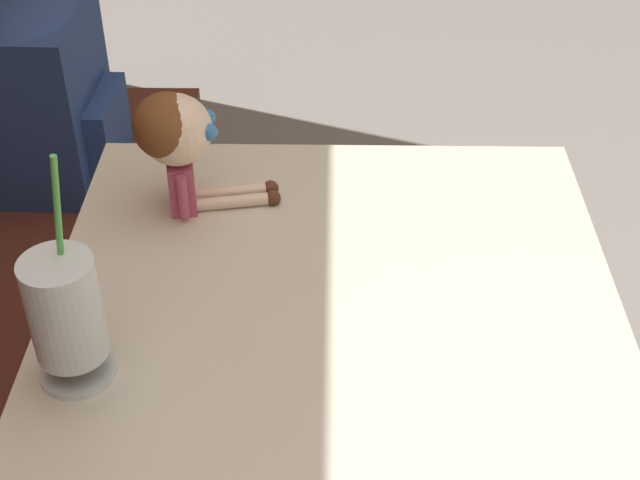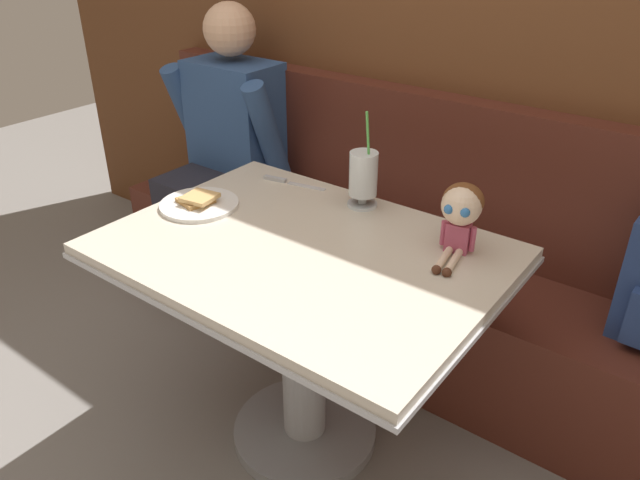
{
  "view_description": "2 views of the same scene",
  "coord_description": "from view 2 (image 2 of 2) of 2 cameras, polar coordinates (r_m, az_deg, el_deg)",
  "views": [
    {
      "loc": [
        -0.83,
        0.18,
        1.58
      ],
      "look_at": [
        0.13,
        0.2,
        0.85
      ],
      "focal_mm": 51.88,
      "sensor_mm": 36.0,
      "label": 1
    },
    {
      "loc": [
        0.94,
        -0.98,
        1.58
      ],
      "look_at": [
        0.07,
        0.18,
        0.78
      ],
      "focal_mm": 34.18,
      "sensor_mm": 36.0,
      "label": 2
    }
  ],
  "objects": [
    {
      "name": "milkshake_glass",
      "position": [
        1.92,
        4.08,
        5.94
      ],
      "size": [
        0.1,
        0.1,
        0.32
      ],
      "color": "silver",
      "rests_on": "diner_table"
    },
    {
      "name": "seated_doll",
      "position": [
        1.68,
        13.08,
        2.85
      ],
      "size": [
        0.13,
        0.23,
        0.2
      ],
      "color": "#B74C6B",
      "rests_on": "diner_table"
    },
    {
      "name": "wood_panel_wall",
      "position": [
        2.28,
        12.67,
        18.49
      ],
      "size": [
        4.4,
        0.08,
        2.4
      ],
      "primitive_type": "cube",
      "color": "brown",
      "rests_on": "ground"
    },
    {
      "name": "toast_plate",
      "position": [
        1.98,
        -11.27,
        3.39
      ],
      "size": [
        0.25,
        0.25,
        0.04
      ],
      "color": "white",
      "rests_on": "diner_table"
    },
    {
      "name": "butter_knife",
      "position": [
        2.13,
        -3.42,
        5.55
      ],
      "size": [
        0.23,
        0.06,
        0.01
      ],
      "color": "silver",
      "rests_on": "diner_table"
    },
    {
      "name": "ground_plane",
      "position": [
        2.09,
        -4.68,
        -20.56
      ],
      "size": [
        8.0,
        8.0,
        0.0
      ],
      "primitive_type": "plane",
      "color": "gray"
    },
    {
      "name": "diner_table",
      "position": [
        1.82,
        -1.61,
        -5.93
      ],
      "size": [
        1.11,
        0.81,
        0.74
      ],
      "color": "beige",
      "rests_on": "ground"
    },
    {
      "name": "diner_patron",
      "position": [
        2.64,
        -8.44,
        9.98
      ],
      "size": [
        0.55,
        0.48,
        0.81
      ],
      "color": "#2D4C7F",
      "rests_on": "booth_bench"
    },
    {
      "name": "booth_bench",
      "position": [
        2.38,
        7.91,
        -3.29
      ],
      "size": [
        2.6,
        0.48,
        1.0
      ],
      "color": "#512319",
      "rests_on": "ground"
    }
  ]
}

